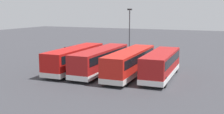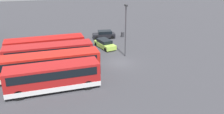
# 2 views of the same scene
# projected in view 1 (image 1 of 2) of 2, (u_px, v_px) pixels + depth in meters

# --- Properties ---
(ground_plane) EXTENTS (140.00, 140.00, 0.00)m
(ground_plane) POSITION_uv_depth(u_px,v_px,m) (140.00, 61.00, 42.03)
(ground_plane) COLOR #38383D
(bus_single_deck_near_end) EXTENTS (2.96, 10.20, 2.95)m
(bus_single_deck_near_end) POSITION_uv_depth(u_px,v_px,m) (161.00, 64.00, 31.24)
(bus_single_deck_near_end) COLOR #A51919
(bus_single_deck_near_end) RESTS_ON ground
(bus_single_deck_second) EXTENTS (2.85, 12.12, 2.95)m
(bus_single_deck_second) POSITION_uv_depth(u_px,v_px,m) (130.00, 62.00, 32.51)
(bus_single_deck_second) COLOR red
(bus_single_deck_second) RESTS_ON ground
(bus_single_deck_third) EXTENTS (2.74, 11.86, 2.95)m
(bus_single_deck_third) POSITION_uv_depth(u_px,v_px,m) (101.00, 60.00, 33.97)
(bus_single_deck_third) COLOR #A51919
(bus_single_deck_third) RESTS_ON ground
(bus_single_deck_fourth) EXTENTS (2.95, 11.45, 2.95)m
(bus_single_deck_fourth) POSITION_uv_depth(u_px,v_px,m) (75.00, 58.00, 34.94)
(bus_single_deck_fourth) COLOR #B71411
(bus_single_deck_fourth) RESTS_ON ground
(car_hatchback_silver) EXTENTS (4.83, 2.90, 1.43)m
(car_hatchback_silver) POSITION_uv_depth(u_px,v_px,m) (98.00, 54.00, 44.32)
(car_hatchback_silver) COLOR #A5D14C
(car_hatchback_silver) RESTS_ON ground
(car_small_green) EXTENTS (2.19, 4.29, 1.43)m
(car_small_green) POSITION_uv_depth(u_px,v_px,m) (72.00, 51.00, 47.68)
(car_small_green) COLOR black
(car_small_green) RESTS_ON ground
(lamp_post_tall) EXTENTS (0.70, 0.30, 7.78)m
(lamp_post_tall) POSITION_uv_depth(u_px,v_px,m) (130.00, 30.00, 43.73)
(lamp_post_tall) COLOR #38383D
(lamp_post_tall) RESTS_ON ground
(waste_bin_yellow) EXTENTS (0.60, 0.60, 0.95)m
(waste_bin_yellow) POSITION_uv_depth(u_px,v_px,m) (83.00, 50.00, 50.89)
(waste_bin_yellow) COLOR #333338
(waste_bin_yellow) RESTS_ON ground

